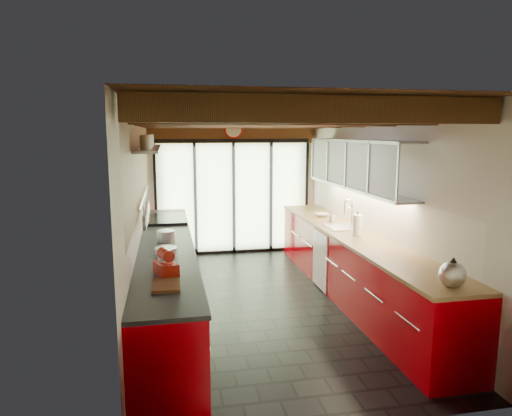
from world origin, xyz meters
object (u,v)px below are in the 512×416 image
Objects in this scene: stand_mixer at (166,264)px; bowl at (322,215)px; kettle at (453,273)px; paper_towel at (358,225)px; soap_bottle at (332,217)px.

stand_mixer is 3.70m from bowl.
bowl is at bearing 90.00° from kettle.
stand_mixer is 2.83m from paper_towel.
soap_bottle is 0.47m from bowl.
stand_mixer reaches higher than soap_bottle.
bowl is (-0.00, 1.43, -0.11)m from paper_towel.
kettle reaches higher than stand_mixer.
bowl is (2.54, 2.69, -0.08)m from stand_mixer.
paper_towel is at bearing 26.32° from stand_mixer.
stand_mixer is 2.02× the size of soap_bottle.
stand_mixer reaches higher than bowl.
bowl is at bearing 46.59° from stand_mixer.
paper_towel reaches higher than bowl.
soap_bottle is at bearing -90.00° from bowl.
stand_mixer is 1.00× the size of paper_towel.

